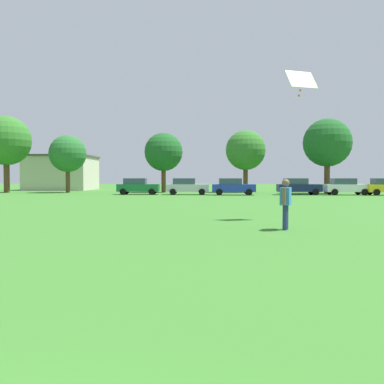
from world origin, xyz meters
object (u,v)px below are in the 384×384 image
object	(u,v)px
parked_car_silver_1	(187,186)
tree_far_left	(6,141)
tree_left	(68,154)
parked_car_navy_3	(298,186)
parked_car_blue_2	(233,187)
parked_car_green_0	(138,186)
parked_car_white_4	(346,186)
tree_center	(164,152)
kite	(301,81)
tree_right	(246,150)
adult_bystander	(286,200)
tree_far_right	(327,143)

from	to	relation	value
parked_car_silver_1	tree_far_left	xyz separation A→B (m)	(-21.13, 5.17, 5.12)
tree_far_left	tree_left	distance (m)	7.22
tree_left	parked_car_navy_3	bearing A→B (deg)	-12.20
parked_car_blue_2	tree_far_left	bearing A→B (deg)	167.20
parked_car_green_0	tree_left	world-z (taller)	tree_left
parked_car_green_0	parked_car_white_4	world-z (taller)	same
parked_car_blue_2	tree_center	size ratio (longest dim) A/B	0.61
kite	parked_car_silver_1	xyz separation A→B (m)	(-5.96, 24.96, -5.10)
tree_left	tree_center	size ratio (longest dim) A/B	0.95
tree_right	tree_center	bearing A→B (deg)	-176.05
kite	tree_far_left	world-z (taller)	tree_far_left
adult_bystander	parked_car_silver_1	size ratio (longest dim) A/B	0.41
parked_car_navy_3	tree_center	world-z (taller)	tree_center
parked_car_silver_1	parked_car_navy_3	bearing A→B (deg)	0.02
tree_far_right	parked_car_white_4	bearing A→B (deg)	-79.36
parked_car_navy_3	parked_car_green_0	bearing A→B (deg)	179.13
parked_car_green_0	parked_car_navy_3	distance (m)	16.41
parked_car_silver_1	tree_center	size ratio (longest dim) A/B	0.61
adult_bystander	tree_center	distance (m)	36.16
kite	tree_center	size ratio (longest dim) A/B	0.20
parked_car_green_0	parked_car_white_4	distance (m)	21.14
tree_far_left	tree_right	world-z (taller)	tree_far_left
kite	parked_car_blue_2	distance (m)	24.84
parked_car_navy_3	tree_right	size ratio (longest dim) A/B	0.59
parked_car_white_4	parked_car_navy_3	bearing A→B (deg)	177.27
parked_car_navy_3	tree_right	world-z (taller)	tree_right
adult_bystander	tree_left	size ratio (longest dim) A/B	0.26
tree_right	tree_far_left	bearing A→B (deg)	-176.10
parked_car_green_0	tree_left	distance (m)	11.03
adult_bystander	parked_car_white_4	distance (m)	30.74
parked_car_navy_3	tree_far_right	xyz separation A→B (m)	(3.97, 3.77, 4.70)
adult_bystander	parked_car_silver_1	xyz separation A→B (m)	(-4.61, 28.75, -0.18)
parked_car_silver_1	tree_center	bearing A→B (deg)	115.12
kite	parked_car_white_4	world-z (taller)	kite
tree_right	adult_bystander	bearing A→B (deg)	-93.29
parked_car_white_4	tree_far_left	bearing A→B (deg)	171.74
kite	parked_car_green_0	size ratio (longest dim) A/B	0.33
tree_right	parked_car_blue_2	bearing A→B (deg)	-104.65
parked_car_white_4	tree_far_left	distance (m)	37.92
tree_far_left	tree_far_right	distance (m)	36.46
tree_far_left	tree_far_right	world-z (taller)	tree_far_left
adult_bystander	tree_far_right	xyz separation A→B (m)	(10.69, 32.53, 4.52)
tree_center	parked_car_navy_3	bearing A→B (deg)	-24.07
parked_car_blue_2	parked_car_navy_3	distance (m)	6.72
adult_bystander	tree_left	bearing A→B (deg)	-132.33
adult_bystander	parked_car_silver_1	distance (m)	29.12
parked_car_navy_3	tree_left	world-z (taller)	tree_left
parked_car_navy_3	tree_far_left	xyz separation A→B (m)	(-32.46, 5.17, 5.12)
tree_center	tree_far_right	size ratio (longest dim) A/B	0.85
parked_car_silver_1	tree_right	xyz separation A→B (m)	(6.67, 7.07, 4.10)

